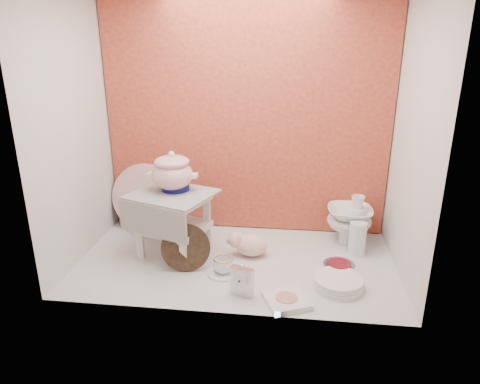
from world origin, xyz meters
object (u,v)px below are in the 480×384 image
object	(u,v)px
blue_white_vase	(150,214)
mantel_clock	(242,280)
crystal_bowl	(339,268)
floral_platter	(145,197)
porcelain_tower	(349,219)
soup_tureen	(172,171)
dinner_plate_stack	(338,283)
plush_pig	(251,245)
gold_rim_teacup	(223,265)
step_stool	(173,224)

from	to	relation	value
blue_white_vase	mantel_clock	size ratio (longest dim) A/B	1.43
mantel_clock	crystal_bowl	size ratio (longest dim) A/B	0.96
floral_platter	porcelain_tower	xyz separation A→B (m)	(1.33, -0.08, -0.06)
soup_tureen	crystal_bowl	xyz separation A→B (m)	(0.95, -0.16, -0.48)
blue_white_vase	dinner_plate_stack	size ratio (longest dim) A/B	0.93
porcelain_tower	plush_pig	bearing A→B (deg)	-156.09
soup_tureen	crystal_bowl	bearing A→B (deg)	-9.35
mantel_clock	gold_rim_teacup	bearing A→B (deg)	143.65
mantel_clock	soup_tureen	bearing A→B (deg)	156.42
soup_tureen	floral_platter	xyz separation A→B (m)	(-0.29, 0.32, -0.29)
gold_rim_teacup	porcelain_tower	distance (m)	0.87
dinner_plate_stack	floral_platter	bearing A→B (deg)	152.83
floral_platter	blue_white_vase	xyz separation A→B (m)	(0.05, -0.08, -0.09)
soup_tureen	plush_pig	bearing A→B (deg)	-2.10
soup_tureen	blue_white_vase	xyz separation A→B (m)	(-0.24, 0.24, -0.38)
plush_pig	crystal_bowl	world-z (taller)	plush_pig
soup_tureen	porcelain_tower	world-z (taller)	soup_tureen
step_stool	plush_pig	size ratio (longest dim) A/B	1.82
soup_tureen	dinner_plate_stack	xyz separation A→B (m)	(0.94, -0.31, -0.47)
floral_platter	dinner_plate_stack	xyz separation A→B (m)	(1.23, -0.63, -0.19)
soup_tureen	plush_pig	size ratio (longest dim) A/B	1.13
step_stool	blue_white_vase	world-z (taller)	step_stool
step_stool	mantel_clock	world-z (taller)	step_stool
soup_tureen	porcelain_tower	bearing A→B (deg)	13.10
dinner_plate_stack	porcelain_tower	xyz separation A→B (m)	(0.10, 0.55, 0.13)
porcelain_tower	blue_white_vase	bearing A→B (deg)	179.89
plush_pig	gold_rim_teacup	world-z (taller)	plush_pig
dinner_plate_stack	porcelain_tower	world-z (taller)	porcelain_tower
plush_pig	gold_rim_teacup	size ratio (longest dim) A/B	2.20
floral_platter	crystal_bowl	distance (m)	1.34
gold_rim_teacup	dinner_plate_stack	size ratio (longest dim) A/B	0.42
soup_tureen	gold_rim_teacup	world-z (taller)	soup_tureen
gold_rim_teacup	dinner_plate_stack	bearing A→B (deg)	-6.04
step_stool	mantel_clock	xyz separation A→B (m)	(0.45, -0.39, -0.11)
floral_platter	plush_pig	xyz separation A→B (m)	(0.75, -0.34, -0.14)
gold_rim_teacup	plush_pig	bearing A→B (deg)	60.08
soup_tureen	porcelain_tower	size ratio (longest dim) A/B	0.88
gold_rim_teacup	porcelain_tower	world-z (taller)	porcelain_tower
soup_tureen	porcelain_tower	distance (m)	1.12
mantel_clock	gold_rim_teacup	xyz separation A→B (m)	(-0.12, 0.19, -0.03)
step_stool	crystal_bowl	world-z (taller)	step_stool
plush_pig	crystal_bowl	xyz separation A→B (m)	(0.50, -0.14, -0.04)
step_stool	crystal_bowl	distance (m)	0.97
blue_white_vase	crystal_bowl	world-z (taller)	blue_white_vase
floral_platter	porcelain_tower	bearing A→B (deg)	-3.37
step_stool	plush_pig	distance (m)	0.47
plush_pig	soup_tureen	bearing A→B (deg)	-164.42
porcelain_tower	gold_rim_teacup	bearing A→B (deg)	-145.79
soup_tureen	blue_white_vase	world-z (taller)	soup_tureen
step_stool	porcelain_tower	size ratio (longest dim) A/B	1.41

